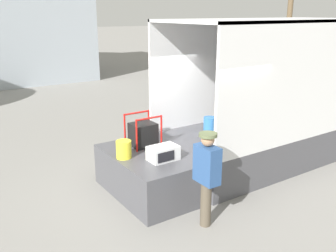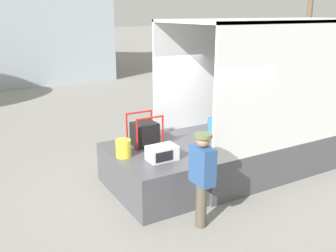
% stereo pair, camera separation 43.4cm
% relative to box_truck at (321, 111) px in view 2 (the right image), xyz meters
% --- Properties ---
extents(ground_plane, '(160.00, 160.00, 0.00)m').
position_rel_box_truck_xyz_m(ground_plane, '(-4.23, -0.00, -1.02)').
color(ground_plane, gray).
extents(box_truck, '(7.13, 2.24, 3.27)m').
position_rel_box_truck_xyz_m(box_truck, '(0.00, 0.00, 0.00)').
color(box_truck, navy).
rests_on(box_truck, ground).
extents(tailgate_deck, '(1.37, 2.12, 0.82)m').
position_rel_box_truck_xyz_m(tailgate_deck, '(-4.91, -0.00, -0.61)').
color(tailgate_deck, '#4C4C51').
rests_on(tailgate_deck, ground).
extents(microwave, '(0.54, 0.36, 0.26)m').
position_rel_box_truck_xyz_m(microwave, '(-4.86, -0.42, -0.06)').
color(microwave, white).
rests_on(microwave, tailgate_deck).
extents(portable_generator, '(0.60, 0.52, 0.65)m').
position_rel_box_truck_xyz_m(portable_generator, '(-4.76, 0.45, 0.05)').
color(portable_generator, black).
rests_on(portable_generator, tailgate_deck).
extents(orange_bucket, '(0.28, 0.28, 0.33)m').
position_rel_box_truck_xyz_m(orange_bucket, '(-5.42, 0.07, -0.03)').
color(orange_bucket, yellow).
rests_on(orange_bucket, tailgate_deck).
extents(worker_person, '(0.29, 0.44, 1.62)m').
position_rel_box_truck_xyz_m(worker_person, '(-4.75, -1.53, -0.03)').
color(worker_person, brown).
rests_on(worker_person, ground).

